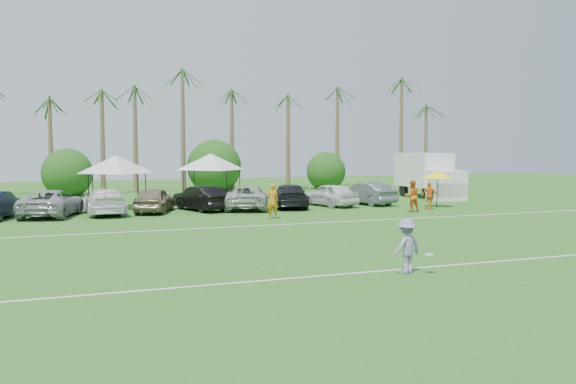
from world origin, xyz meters
name	(u,v)px	position (x,y,z in m)	size (l,w,h in m)	color
ground	(380,288)	(0.00, 0.00, 0.00)	(120.00, 120.00, 0.00)	#29601C
field_lines	(274,245)	(0.00, 8.00, 0.01)	(80.00, 12.10, 0.01)	white
palm_tree_3	(36,64)	(-8.00, 38.00, 10.06)	(2.40, 2.40, 11.90)	brown
palm_tree_4	(92,100)	(-4.00, 38.00, 7.48)	(2.40, 2.40, 8.90)	brown
palm_tree_5	(143,90)	(0.00, 38.00, 8.35)	(2.40, 2.40, 9.90)	brown
palm_tree_6	(192,81)	(4.00, 38.00, 9.21)	(2.40, 2.40, 10.90)	brown
palm_tree_7	(238,73)	(8.00, 38.00, 10.06)	(2.40, 2.40, 11.90)	brown
palm_tree_8	(292,105)	(13.00, 38.00, 7.48)	(2.40, 2.40, 8.90)	brown
palm_tree_9	(343,97)	(18.00, 38.00, 8.35)	(2.40, 2.40, 9.90)	brown
palm_tree_10	(391,89)	(23.00, 38.00, 9.21)	(2.40, 2.40, 10.90)	brown
palm_tree_11	(427,81)	(27.00, 38.00, 10.06)	(2.40, 2.40, 11.90)	brown
bush_tree_1	(66,172)	(-6.00, 39.00, 1.80)	(4.00, 4.00, 4.00)	brown
bush_tree_2	(213,170)	(6.00, 39.00, 1.80)	(4.00, 4.00, 4.00)	brown
bush_tree_3	(318,168)	(16.00, 39.00, 1.80)	(4.00, 4.00, 4.00)	brown
sideline_player_a	(272,201)	(3.17, 16.69, 0.93)	(0.68, 0.45, 1.87)	orange
sideline_player_b	(412,196)	(11.89, 16.93, 0.92)	(0.89, 0.70, 1.84)	orange
sideline_player_c	(429,196)	(13.72, 17.84, 0.82)	(0.96, 0.40, 1.64)	orange
box_truck	(429,174)	(18.79, 25.35, 1.77)	(2.81, 6.57, 3.31)	white
canopy_tent_left	(116,156)	(-3.74, 25.48, 3.24)	(4.67, 4.67, 3.79)	black
canopy_tent_right	(211,154)	(2.81, 27.73, 3.32)	(4.78, 4.78, 3.88)	black
market_umbrella	(437,174)	(14.95, 18.83, 2.05)	(2.05, 2.05, 2.29)	black
frisbee_player	(406,246)	(1.71, 1.43, 0.81)	(1.28, 0.92, 1.62)	#8C81B7
parked_car_2	(51,203)	(-7.60, 21.98, 0.73)	(2.43, 5.27, 1.47)	#A1A4AE
parked_car_3	(105,202)	(-4.83, 21.98, 0.73)	(2.05, 5.05, 1.47)	white
parked_car_4	(154,200)	(-2.06, 22.07, 0.73)	(1.73, 4.30, 1.47)	gray
parked_car_5	(201,198)	(0.72, 22.23, 0.73)	(1.55, 4.45, 1.47)	black
parked_car_6	(247,197)	(3.49, 21.90, 0.73)	(2.43, 5.27, 1.47)	#B3B3B4
parked_car_7	(290,196)	(6.26, 21.93, 0.73)	(2.05, 5.05, 1.47)	black
parked_car_8	(330,195)	(9.03, 21.95, 0.73)	(1.73, 4.30, 1.47)	white
parked_car_9	(367,193)	(11.80, 22.13, 0.73)	(1.55, 4.45, 1.47)	slate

